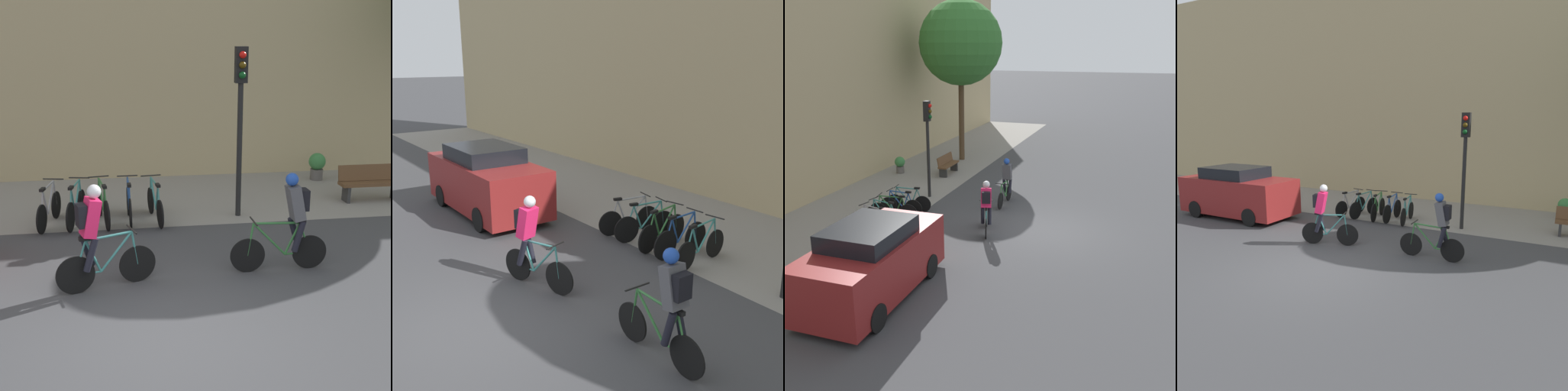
% 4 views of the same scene
% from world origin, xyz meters
% --- Properties ---
extents(ground, '(200.00, 200.00, 0.00)m').
position_xyz_m(ground, '(0.00, 0.00, 0.00)').
color(ground, '#3D3D3F').
extents(kerb_strip, '(44.00, 4.50, 0.01)m').
position_xyz_m(kerb_strip, '(0.00, 6.75, 0.00)').
color(kerb_strip, gray).
rests_on(kerb_strip, ground).
extents(building_facade, '(44.00, 0.60, 10.19)m').
position_xyz_m(building_facade, '(0.00, 9.30, 5.09)').
color(building_facade, tan).
rests_on(building_facade, ground).
extents(cyclist_pink, '(1.60, 0.64, 1.76)m').
position_xyz_m(cyclist_pink, '(-0.91, 1.64, 0.95)').
color(cyclist_pink, black).
rests_on(cyclist_pink, ground).
extents(cyclist_grey, '(1.73, 0.46, 1.75)m').
position_xyz_m(cyclist_grey, '(2.41, 1.95, 0.95)').
color(cyclist_grey, black).
rests_on(cyclist_grey, ground).
extents(parked_bike_0, '(0.49, 1.62, 0.94)m').
position_xyz_m(parked_bike_0, '(-2.00, 4.99, 0.38)').
color(parked_bike_0, black).
rests_on(parked_bike_0, ground).
extents(parked_bike_1, '(0.47, 1.62, 0.95)m').
position_xyz_m(parked_bike_1, '(-1.43, 4.99, 0.39)').
color(parked_bike_1, black).
rests_on(parked_bike_1, ground).
extents(parked_bike_2, '(0.47, 1.69, 0.96)m').
position_xyz_m(parked_bike_2, '(-0.85, 4.99, 0.39)').
color(parked_bike_2, black).
rests_on(parked_bike_2, ground).
extents(parked_bike_3, '(0.46, 1.61, 0.96)m').
position_xyz_m(parked_bike_3, '(-0.28, 4.99, 0.39)').
color(parked_bike_3, black).
rests_on(parked_bike_3, ground).
extents(parked_bike_4, '(0.46, 1.65, 0.94)m').
position_xyz_m(parked_bike_4, '(0.29, 4.99, 0.38)').
color(parked_bike_4, black).
rests_on(parked_bike_4, ground).
extents(traffic_light_pole, '(0.26, 0.30, 3.76)m').
position_xyz_m(traffic_light_pole, '(2.20, 5.05, 2.60)').
color(traffic_light_pole, black).
rests_on(traffic_light_pole, ground).
extents(bench, '(1.63, 0.44, 0.89)m').
position_xyz_m(bench, '(5.76, 5.78, 0.47)').
color(bench, brown).
rests_on(bench, ground).
extents(parked_car, '(4.30, 1.84, 1.85)m').
position_xyz_m(parked_car, '(-5.57, 2.89, 0.90)').
color(parked_car, maroon).
rests_on(parked_car, ground).
extents(street_tree_0, '(4.12, 4.12, 7.93)m').
position_xyz_m(street_tree_0, '(8.81, 6.25, 5.85)').
color(street_tree_0, '#4C3823').
rests_on(street_tree_0, ground).
extents(potted_plant, '(0.48, 0.48, 0.78)m').
position_xyz_m(potted_plant, '(5.17, 7.95, 0.44)').
color(potted_plant, '#56514C').
rests_on(potted_plant, ground).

